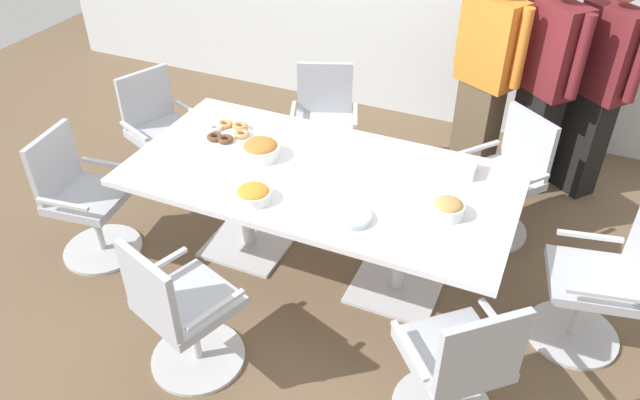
% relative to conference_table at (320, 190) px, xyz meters
% --- Properties ---
extents(ground_plane, '(10.00, 10.00, 0.01)m').
position_rel_conference_table_xyz_m(ground_plane, '(0.00, 0.00, -0.63)').
color(ground_plane, brown).
extents(conference_table, '(2.40, 1.20, 0.75)m').
position_rel_conference_table_xyz_m(conference_table, '(0.00, 0.00, 0.00)').
color(conference_table, silver).
rests_on(conference_table, ground).
extents(office_chair_0, '(0.76, 0.76, 0.91)m').
position_rel_conference_table_xyz_m(office_chair_0, '(1.02, 0.88, -0.22)').
color(office_chair_0, silver).
rests_on(office_chair_0, ground).
extents(office_chair_1, '(0.70, 0.70, 0.91)m').
position_rel_conference_table_xyz_m(office_chair_1, '(-0.43, 1.07, -0.22)').
color(office_chair_1, silver).
rests_on(office_chair_1, ground).
extents(office_chair_2, '(0.71, 0.71, 0.91)m').
position_rel_conference_table_xyz_m(office_chair_2, '(-1.56, 0.45, -0.22)').
color(office_chair_2, silver).
rests_on(office_chair_2, ground).
extents(office_chair_3, '(0.60, 0.60, 0.91)m').
position_rel_conference_table_xyz_m(office_chair_3, '(-1.52, -0.49, -0.22)').
color(office_chair_3, silver).
rests_on(office_chair_3, ground).
extents(office_chair_4, '(0.69, 0.69, 0.91)m').
position_rel_conference_table_xyz_m(office_chair_4, '(-0.34, -1.08, -0.22)').
color(office_chair_4, silver).
rests_on(office_chair_4, ground).
extents(office_chair_5, '(0.76, 0.76, 0.91)m').
position_rel_conference_table_xyz_m(office_chair_5, '(1.10, -0.84, -0.22)').
color(office_chair_5, silver).
rests_on(office_chair_5, ground).
extents(office_chair_6, '(0.64, 0.64, 0.91)m').
position_rel_conference_table_xyz_m(office_chair_6, '(1.70, 0.04, -0.22)').
color(office_chair_6, silver).
rests_on(office_chair_6, ground).
extents(person_standing_0, '(0.58, 0.40, 1.72)m').
position_rel_conference_table_xyz_m(person_standing_0, '(0.68, 1.55, 0.27)').
color(person_standing_0, brown).
rests_on(person_standing_0, ground).
extents(person_standing_1, '(0.51, 0.47, 1.74)m').
position_rel_conference_table_xyz_m(person_standing_1, '(1.11, 1.57, 0.28)').
color(person_standing_1, black).
rests_on(person_standing_1, ground).
extents(person_standing_2, '(0.52, 0.45, 1.73)m').
position_rel_conference_table_xyz_m(person_standing_2, '(1.48, 1.68, 0.27)').
color(person_standing_2, black).
rests_on(person_standing_2, ground).
extents(snack_bowl_pretzels, '(0.25, 0.25, 0.12)m').
position_rel_conference_table_xyz_m(snack_bowl_pretzels, '(-0.43, 0.03, 0.18)').
color(snack_bowl_pretzels, white).
rests_on(snack_bowl_pretzels, conference_table).
extents(snack_bowl_cookies, '(0.18, 0.18, 0.11)m').
position_rel_conference_table_xyz_m(snack_bowl_cookies, '(0.82, -0.09, 0.18)').
color(snack_bowl_cookies, white).
rests_on(snack_bowl_cookies, conference_table).
extents(snack_bowl_chips_orange, '(0.21, 0.21, 0.09)m').
position_rel_conference_table_xyz_m(snack_bowl_chips_orange, '(-0.24, -0.40, 0.17)').
color(snack_bowl_chips_orange, white).
rests_on(snack_bowl_chips_orange, conference_table).
extents(donut_platter, '(0.32, 0.31, 0.04)m').
position_rel_conference_table_xyz_m(donut_platter, '(-0.77, 0.19, 0.15)').
color(donut_platter, white).
rests_on(donut_platter, conference_table).
extents(plate_stack, '(0.22, 0.22, 0.04)m').
position_rel_conference_table_xyz_m(plate_stack, '(0.34, -0.35, 0.14)').
color(plate_stack, white).
rests_on(plate_stack, conference_table).
extents(napkin_pile, '(0.16, 0.16, 0.08)m').
position_rel_conference_table_xyz_m(napkin_pile, '(0.80, 0.36, 0.17)').
color(napkin_pile, white).
rests_on(napkin_pile, conference_table).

